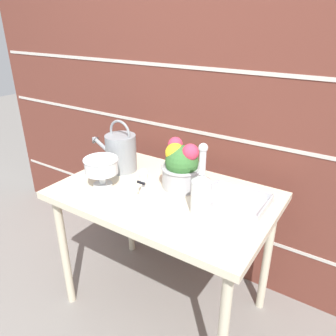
% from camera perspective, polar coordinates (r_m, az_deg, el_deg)
% --- Properties ---
extents(ground_plane, '(12.00, 12.00, 0.00)m').
position_cam_1_polar(ground_plane, '(2.08, -0.56, -22.37)').
color(ground_plane, gray).
extents(brick_wall, '(3.60, 0.08, 2.20)m').
position_cam_1_polar(brick_wall, '(1.89, 7.59, 11.44)').
color(brick_wall, brown).
rests_on(brick_wall, ground_plane).
extents(patio_table, '(1.07, 0.69, 0.74)m').
position_cam_1_polar(patio_table, '(1.66, -0.65, -6.72)').
color(patio_table, beige).
rests_on(patio_table, ground_plane).
extents(watering_can, '(0.32, 0.17, 0.29)m').
position_cam_1_polar(watering_can, '(1.84, -8.26, 2.83)').
color(watering_can, gray).
rests_on(watering_can, patio_table).
extents(crystal_pedestal_bowl, '(0.18, 0.18, 0.15)m').
position_cam_1_polar(crystal_pedestal_bowl, '(1.68, -11.54, 0.23)').
color(crystal_pedestal_bowl, silver).
rests_on(crystal_pedestal_bowl, patio_table).
extents(flower_planter, '(0.21, 0.21, 0.25)m').
position_cam_1_polar(flower_planter, '(1.63, 2.34, 0.35)').
color(flower_planter, '#ADADB2').
rests_on(flower_planter, patio_table).
extents(glass_decanter, '(0.09, 0.09, 0.33)m').
position_cam_1_polar(glass_decanter, '(1.42, 5.80, -3.95)').
color(glass_decanter, silver).
rests_on(glass_decanter, patio_table).
extents(figurine_vase, '(0.08, 0.08, 0.17)m').
position_cam_1_polar(figurine_vase, '(1.51, -4.21, -3.62)').
color(figurine_vase, white).
rests_on(figurine_vase, patio_table).
extents(wire_tray, '(0.29, 0.22, 0.04)m').
position_cam_1_polar(wire_tray, '(1.56, 11.57, -5.75)').
color(wire_tray, '#B7B7BC').
rests_on(wire_tray, patio_table).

